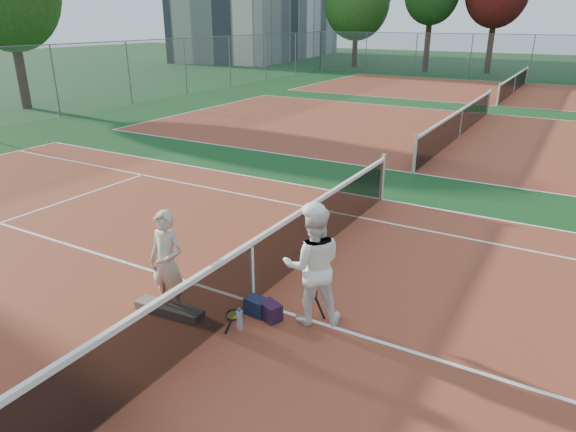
{
  "coord_description": "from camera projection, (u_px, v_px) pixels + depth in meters",
  "views": [
    {
      "loc": [
        3.86,
        -5.6,
        4.03
      ],
      "look_at": [
        0.0,
        1.07,
        1.05
      ],
      "focal_mm": 32.0,
      "sensor_mm": 36.0,
      "label": 1
    }
  ],
  "objects": [
    {
      "name": "ground",
      "position": [
        253.0,
        302.0,
        7.78
      ],
      "size": [
        130.0,
        130.0,
        0.0
      ],
      "primitive_type": "plane",
      "color": "#103B17",
      "rests_on": "ground"
    },
    {
      "name": "court_main",
      "position": [
        253.0,
        302.0,
        7.78
      ],
      "size": [
        23.77,
        10.97,
        0.01
      ],
      "primitive_type": "cube",
      "color": "brown",
      "rests_on": "ground"
    },
    {
      "name": "court_far_a",
      "position": [
        459.0,
        136.0,
        18.68
      ],
      "size": [
        23.77,
        10.97,
        0.01
      ],
      "primitive_type": "cube",
      "color": "brown",
      "rests_on": "ground"
    },
    {
      "name": "court_far_b",
      "position": [
        513.0,
        93.0,
        29.57
      ],
      "size": [
        23.77,
        10.97,
        0.01
      ],
      "primitive_type": "cube",
      "color": "brown",
      "rests_on": "ground"
    },
    {
      "name": "net_main",
      "position": [
        252.0,
        272.0,
        7.6
      ],
      "size": [
        0.1,
        10.98,
        1.02
      ],
      "primitive_type": null,
      "color": "black",
      "rests_on": "ground"
    },
    {
      "name": "net_far_a",
      "position": [
        461.0,
        123.0,
        18.49
      ],
      "size": [
        0.1,
        10.98,
        1.02
      ],
      "primitive_type": null,
      "color": "black",
      "rests_on": "ground"
    },
    {
      "name": "net_far_b",
      "position": [
        515.0,
        84.0,
        29.39
      ],
      "size": [
        0.1,
        10.98,
        1.02
      ],
      "primitive_type": null,
      "color": "black",
      "rests_on": "ground"
    },
    {
      "name": "fence_back",
      "position": [
        532.0,
        58.0,
        34.68
      ],
      "size": [
        32.0,
        0.06,
        3.0
      ],
      "primitive_type": null,
      "color": "slate",
      "rests_on": "ground"
    },
    {
      "name": "fence_left",
      "position": [
        9.0,
        87.0,
        20.17
      ],
      "size": [
        0.06,
        54.5,
        3.0
      ],
      "primitive_type": null,
      "rotation": [
        0.0,
        0.0,
        1.57
      ],
      "color": "slate",
      "rests_on": "ground"
    },
    {
      "name": "player_a",
      "position": [
        167.0,
        262.0,
        7.31
      ],
      "size": [
        0.59,
        0.41,
        1.55
      ],
      "primitive_type": "imported",
      "rotation": [
        0.0,
        0.0,
        0.06
      ],
      "color": "#C0AE95",
      "rests_on": "ground"
    },
    {
      "name": "player_b",
      "position": [
        313.0,
        266.0,
        7.04
      ],
      "size": [
        1.05,
        0.99,
        1.71
      ],
      "primitive_type": "imported",
      "rotation": [
        0.0,
        0.0,
        3.7
      ],
      "color": "white",
      "rests_on": "ground"
    },
    {
      "name": "racket_red",
      "position": [
        166.0,
        292.0,
        7.49
      ],
      "size": [
        0.27,
        0.3,
        0.6
      ],
      "primitive_type": null,
      "rotation": [
        0.0,
        0.0,
        0.63
      ],
      "color": "maroon",
      "rests_on": "ground"
    },
    {
      "name": "racket_black_held",
      "position": [
        312.0,
        299.0,
        7.33
      ],
      "size": [
        0.3,
        0.3,
        0.56
      ],
      "primitive_type": null,
      "rotation": [
        0.0,
        0.0,
        3.25
      ],
      "color": "black",
      "rests_on": "ground"
    },
    {
      "name": "racket_spare",
      "position": [
        233.0,
        315.0,
        7.42
      ],
      "size": [
        0.48,
        0.66,
        0.03
      ],
      "primitive_type": null,
      "rotation": [
        0.0,
        0.0,
        1.97
      ],
      "color": "black",
      "rests_on": "ground"
    },
    {
      "name": "sports_bag_navy",
      "position": [
        257.0,
        307.0,
        7.43
      ],
      "size": [
        0.35,
        0.26,
        0.26
      ],
      "primitive_type": "cube",
      "rotation": [
        0.0,
        0.0,
        -0.11
      ],
      "color": "#101932",
      "rests_on": "ground"
    },
    {
      "name": "sports_bag_purple",
      "position": [
        270.0,
        311.0,
        7.31
      ],
      "size": [
        0.38,
        0.33,
        0.26
      ],
      "primitive_type": "cube",
      "rotation": [
        0.0,
        0.0,
        -0.4
      ],
      "color": "black",
      "rests_on": "ground"
    },
    {
      "name": "net_cover_canvas",
      "position": [
        169.0,
        309.0,
        7.5
      ],
      "size": [
        1.1,
        0.35,
        0.11
      ],
      "primitive_type": "cube",
      "rotation": [
        0.0,
        0.0,
        0.09
      ],
      "color": "#5E5A55",
      "rests_on": "ground"
    },
    {
      "name": "water_bottle",
      "position": [
        240.0,
        321.0,
        7.04
      ],
      "size": [
        0.09,
        0.09,
        0.3
      ],
      "primitive_type": "cylinder",
      "color": "silver",
      "rests_on": "ground"
    },
    {
      "name": "tree_back_0",
      "position": [
        357.0,
        1.0,
        43.48
      ],
      "size": [
        5.58,
        5.58,
        8.58
      ],
      "color": "#382314",
      "rests_on": "ground"
    }
  ]
}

